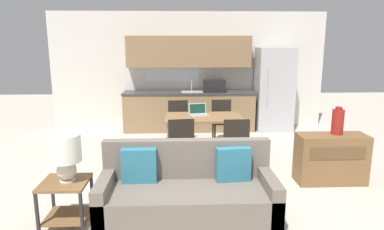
{
  "coord_description": "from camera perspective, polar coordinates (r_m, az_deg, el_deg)",
  "views": [
    {
      "loc": [
        -0.25,
        -3.47,
        2.02
      ],
      "look_at": [
        -0.05,
        1.5,
        0.95
      ],
      "focal_mm": 32.0,
      "sensor_mm": 36.0,
      "label": 1
    }
  ],
  "objects": [
    {
      "name": "dining_chair_near_right",
      "position": [
        5.43,
        7.14,
        -4.26
      ],
      "size": [
        0.43,
        0.43,
        0.87
      ],
      "rotation": [
        0.0,
        0.0,
        3.16
      ],
      "color": "black",
      "rests_on": "ground_plane"
    },
    {
      "name": "dining_chair_near_left",
      "position": [
        5.4,
        -1.99,
        -4.25
      ],
      "size": [
        0.47,
        0.47,
        0.87
      ],
      "rotation": [
        0.0,
        0.0,
        3.28
      ],
      "color": "black",
      "rests_on": "ground_plane"
    },
    {
      "name": "dining_table",
      "position": [
        6.08,
        1.95,
        -0.84
      ],
      "size": [
        1.35,
        0.82,
        0.72
      ],
      "color": "olive",
      "rests_on": "ground_plane"
    },
    {
      "name": "kitchen_counter",
      "position": [
        7.89,
        -0.42,
        3.55
      ],
      "size": [
        3.0,
        0.65,
        2.15
      ],
      "color": "#8E704C",
      "rests_on": "ground_plane"
    },
    {
      "name": "credenza",
      "position": [
        5.39,
        22.13,
        -6.74
      ],
      "size": [
        0.98,
        0.4,
        0.72
      ],
      "color": "brown",
      "rests_on": "ground_plane"
    },
    {
      "name": "refrigerator",
      "position": [
        8.1,
        13.49,
        4.16
      ],
      "size": [
        0.81,
        0.69,
        1.89
      ],
      "color": "#B7BABC",
      "rests_on": "ground_plane"
    },
    {
      "name": "wall_back",
      "position": [
        8.13,
        -0.61,
        7.42
      ],
      "size": [
        6.4,
        0.07,
        2.7
      ],
      "color": "silver",
      "rests_on": "ground_plane"
    },
    {
      "name": "dining_chair_far_left",
      "position": [
        6.81,
        -2.22,
        -0.8
      ],
      "size": [
        0.47,
        0.47,
        0.87
      ],
      "rotation": [
        0.0,
        0.0,
        0.11
      ],
      "color": "black",
      "rests_on": "ground_plane"
    },
    {
      "name": "dining_chair_far_right",
      "position": [
        6.92,
        5.03,
        -0.63
      ],
      "size": [
        0.43,
        0.43,
        0.87
      ],
      "rotation": [
        0.0,
        0.0,
        0.01
      ],
      "color": "black",
      "rests_on": "ground_plane"
    },
    {
      "name": "couch",
      "position": [
        4.0,
        -0.78,
        -12.6
      ],
      "size": [
        1.97,
        0.8,
        0.89
      ],
      "color": "#3D2D1E",
      "rests_on": "ground_plane"
    },
    {
      "name": "laptop",
      "position": [
        6.19,
        1.06,
        0.51
      ],
      "size": [
        0.36,
        0.31,
        0.2
      ],
      "rotation": [
        0.0,
        0.0,
        0.19
      ],
      "color": "#B7BABC",
      "rests_on": "dining_table"
    },
    {
      "name": "table_lamp",
      "position": [
        3.94,
        -20.37,
        -5.98
      ],
      "size": [
        0.34,
        0.34,
        0.53
      ],
      "color": "silver",
      "rests_on": "side_table"
    },
    {
      "name": "ground_plane",
      "position": [
        4.02,
        1.61,
        -18.0
      ],
      "size": [
        20.0,
        20.0,
        0.0
      ],
      "primitive_type": "plane",
      "color": "beige"
    },
    {
      "name": "side_table",
      "position": [
        4.12,
        -20.3,
        -12.51
      ],
      "size": [
        0.5,
        0.5,
        0.53
      ],
      "color": "brown",
      "rests_on": "ground_plane"
    },
    {
      "name": "vase",
      "position": [
        5.31,
        23.12,
        -1.0
      ],
      "size": [
        0.17,
        0.17,
        0.4
      ],
      "color": "maroon",
      "rests_on": "credenza"
    }
  ]
}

